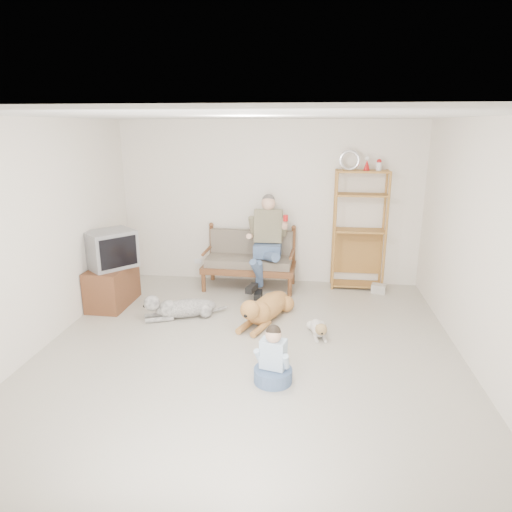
# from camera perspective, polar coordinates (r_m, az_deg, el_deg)

# --- Properties ---
(floor) EXTENTS (5.50, 5.50, 0.00)m
(floor) POSITION_cam_1_polar(r_m,az_deg,el_deg) (5.49, -1.02, -12.31)
(floor) COLOR beige
(floor) RESTS_ON ground
(ceiling) EXTENTS (5.50, 5.50, 0.00)m
(ceiling) POSITION_cam_1_polar(r_m,az_deg,el_deg) (4.83, -1.18, 17.13)
(ceiling) COLOR silver
(ceiling) RESTS_ON ground
(wall_back) EXTENTS (5.00, 0.00, 5.00)m
(wall_back) POSITION_cam_1_polar(r_m,az_deg,el_deg) (7.67, 1.66, 6.60)
(wall_back) COLOR silver
(wall_back) RESTS_ON ground
(wall_front) EXTENTS (5.00, 0.00, 5.00)m
(wall_front) POSITION_cam_1_polar(r_m,az_deg,el_deg) (2.48, -9.87, -14.68)
(wall_front) COLOR silver
(wall_front) RESTS_ON ground
(wall_left) EXTENTS (0.00, 5.50, 5.50)m
(wall_left) POSITION_cam_1_polar(r_m,az_deg,el_deg) (5.87, -26.09, 2.01)
(wall_left) COLOR silver
(wall_left) RESTS_ON ground
(wall_right) EXTENTS (0.00, 5.50, 5.50)m
(wall_right) POSITION_cam_1_polar(r_m,az_deg,el_deg) (5.28, 26.86, 0.51)
(wall_right) COLOR silver
(wall_right) RESTS_ON ground
(loveseat) EXTENTS (1.53, 0.76, 0.95)m
(loveseat) POSITION_cam_1_polar(r_m,az_deg,el_deg) (7.54, -0.80, -0.30)
(loveseat) COLOR brown
(loveseat) RESTS_ON ground
(man) EXTENTS (0.59, 0.84, 1.37)m
(man) POSITION_cam_1_polar(r_m,az_deg,el_deg) (7.22, 1.15, 0.85)
(man) COLOR slate
(man) RESTS_ON loveseat
(etagere) EXTENTS (0.86, 0.38, 2.24)m
(etagere) POSITION_cam_1_polar(r_m,az_deg,el_deg) (7.56, 12.77, 3.30)
(etagere) COLOR #9F6632
(etagere) RESTS_ON ground
(book_stack) EXTENTS (0.25, 0.21, 0.14)m
(book_stack) POSITION_cam_1_polar(r_m,az_deg,el_deg) (7.63, 15.06, -3.94)
(book_stack) COLOR silver
(book_stack) RESTS_ON ground
(tv_stand) EXTENTS (0.53, 0.91, 0.60)m
(tv_stand) POSITION_cam_1_polar(r_m,az_deg,el_deg) (7.16, -17.54, -3.54)
(tv_stand) COLOR brown
(tv_stand) RESTS_ON ground
(crt_tv) EXTENTS (0.82, 0.83, 0.54)m
(crt_tv) POSITION_cam_1_polar(r_m,az_deg,el_deg) (6.97, -17.73, 0.84)
(crt_tv) COLOR slate
(crt_tv) RESTS_ON tv_stand
(wall_outlet) EXTENTS (0.12, 0.02, 0.08)m
(wall_outlet) POSITION_cam_1_polar(r_m,az_deg,el_deg) (8.10, -7.26, -0.65)
(wall_outlet) COLOR white
(wall_outlet) RESTS_ON ground
(golden_retriever) EXTENTS (0.70, 1.42, 0.45)m
(golden_retriever) POSITION_cam_1_polar(r_m,az_deg,el_deg) (6.32, 1.15, -6.53)
(golden_retriever) COLOR #C28C43
(golden_retriever) RESTS_ON ground
(shaggy_dog) EXTENTS (1.15, 0.60, 0.37)m
(shaggy_dog) POSITION_cam_1_polar(r_m,az_deg,el_deg) (6.51, -9.66, -6.38)
(shaggy_dog) COLOR silver
(shaggy_dog) RESTS_ON ground
(terrier) EXTENTS (0.25, 0.63, 0.24)m
(terrier) POSITION_cam_1_polar(r_m,az_deg,el_deg) (5.96, 7.83, -9.00)
(terrier) COLOR white
(terrier) RESTS_ON ground
(child) EXTENTS (0.41, 0.41, 0.64)m
(child) POSITION_cam_1_polar(r_m,az_deg,el_deg) (4.89, 2.16, -13.04)
(child) COLOR slate
(child) RESTS_ON ground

